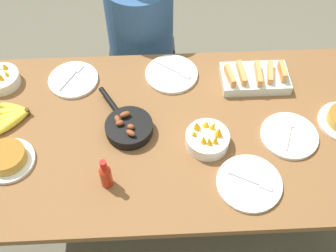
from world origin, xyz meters
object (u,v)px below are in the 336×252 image
at_px(melon_tray, 255,78).
at_px(frittata_plate_center, 7,158).
at_px(empty_plate_near_front, 249,183).
at_px(empty_plate_mid_edge, 289,136).
at_px(empty_plate_far_right, 171,74).
at_px(fruit_bowl_mango, 207,138).
at_px(banana_bunch, 12,116).
at_px(empty_plate_far_left, 73,80).
at_px(skillet, 128,127).
at_px(fruit_bowl_citrus, 1,78).
at_px(hot_sauce_bottle, 106,174).
at_px(person_figure, 142,57).

bearing_deg(melon_tray, frittata_plate_center, -160.05).
height_order(empty_plate_near_front, empty_plate_mid_edge, same).
distance_m(frittata_plate_center, empty_plate_far_right, 0.84).
relative_size(frittata_plate_center, fruit_bowl_mango, 1.18).
relative_size(banana_bunch, empty_plate_far_left, 0.87).
relative_size(skillet, empty_plate_far_right, 1.32).
relative_size(skillet, empty_plate_far_left, 1.42).
height_order(empty_plate_far_left, empty_plate_far_right, same).
height_order(empty_plate_near_front, fruit_bowl_mango, fruit_bowl_mango).
bearing_deg(fruit_bowl_mango, fruit_bowl_citrus, 157.01).
bearing_deg(hot_sauce_bottle, frittata_plate_center, 163.49).
xyz_separation_m(banana_bunch, fruit_bowl_citrus, (-0.09, 0.22, 0.01)).
bearing_deg(fruit_bowl_citrus, hot_sauce_bottle, -47.62).
height_order(empty_plate_far_left, fruit_bowl_citrus, fruit_bowl_citrus).
bearing_deg(empty_plate_mid_edge, skillet, 174.72).
bearing_deg(frittata_plate_center, fruit_bowl_citrus, 103.61).
bearing_deg(empty_plate_far_left, person_figure, 51.32).
xyz_separation_m(empty_plate_far_right, person_figure, (-0.15, 0.39, -0.25)).
xyz_separation_m(banana_bunch, empty_plate_far_left, (0.25, 0.22, -0.01)).
distance_m(skillet, fruit_bowl_mango, 0.35).
relative_size(empty_plate_near_front, hot_sauce_bottle, 1.63).
bearing_deg(skillet, person_figure, -34.31).
relative_size(empty_plate_far_left, hot_sauce_bottle, 1.47).
height_order(fruit_bowl_citrus, hot_sauce_bottle, hot_sauce_bottle).
height_order(frittata_plate_center, fruit_bowl_citrus, fruit_bowl_citrus).
relative_size(frittata_plate_center, fruit_bowl_citrus, 1.26).
bearing_deg(banana_bunch, frittata_plate_center, -84.51).
bearing_deg(empty_plate_mid_edge, melon_tray, 106.59).
bearing_deg(banana_bunch, hot_sauce_bottle, -38.87).
bearing_deg(empty_plate_far_left, fruit_bowl_mango, -33.32).
height_order(empty_plate_far_right, fruit_bowl_citrus, fruit_bowl_citrus).
bearing_deg(frittata_plate_center, melon_tray, 19.95).
relative_size(empty_plate_mid_edge, person_figure, 0.19).
bearing_deg(empty_plate_far_right, fruit_bowl_citrus, -179.14).
bearing_deg(fruit_bowl_citrus, fruit_bowl_mango, -22.99).
height_order(melon_tray, fruit_bowl_citrus, fruit_bowl_citrus).
height_order(skillet, empty_plate_near_front, skillet).
bearing_deg(fruit_bowl_mango, person_figure, 109.24).
height_order(skillet, empty_plate_far_left, skillet).
xyz_separation_m(fruit_bowl_citrus, hot_sauce_bottle, (0.52, -0.57, 0.04)).
bearing_deg(hot_sauce_bottle, empty_plate_near_front, -3.15).
relative_size(empty_plate_far_left, fruit_bowl_citrus, 1.36).
relative_size(frittata_plate_center, empty_plate_near_front, 0.84).
bearing_deg(frittata_plate_center, empty_plate_far_right, 33.40).
relative_size(skillet, hot_sauce_bottle, 2.09).
bearing_deg(empty_plate_far_left, empty_plate_mid_edge, -21.41).
bearing_deg(empty_plate_far_right, skillet, -122.09).
bearing_deg(frittata_plate_center, banana_bunch, 95.49).
height_order(empty_plate_mid_edge, hot_sauce_bottle, hot_sauce_bottle).
distance_m(fruit_bowl_citrus, hot_sauce_bottle, 0.78).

